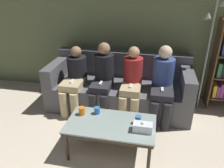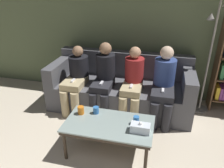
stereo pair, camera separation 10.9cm
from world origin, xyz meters
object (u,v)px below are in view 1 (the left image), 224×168
(cup_far_center, at_px, (97,110))
(seated_person_mid_right, at_px, (132,81))
(standing_lamp, at_px, (210,46))
(cup_near_left, at_px, (82,111))
(tissue_box, at_px, (143,127))
(seated_person_left_end, at_px, (75,77))
(couch, at_px, (119,88))
(cup_near_right, at_px, (138,120))
(coffee_table, at_px, (111,126))
(seated_person_right_end, at_px, (163,82))
(seated_person_mid_left, at_px, (103,77))

(cup_far_center, bearing_deg, seated_person_mid_right, 66.44)
(standing_lamp, bearing_deg, cup_near_left, -142.90)
(cup_near_left, relative_size, tissue_box, 0.48)
(seated_person_left_end, bearing_deg, tissue_box, -40.93)
(couch, xyz_separation_m, cup_near_right, (0.42, -1.14, 0.18))
(coffee_table, distance_m, seated_person_right_end, 1.16)
(cup_near_left, xyz_separation_m, seated_person_left_end, (-0.40, 0.85, 0.07))
(seated_person_mid_right, bearing_deg, coffee_table, -97.74)
(cup_near_left, distance_m, cup_far_center, 0.19)
(cup_far_center, distance_m, seated_person_right_end, 1.15)
(couch, distance_m, coffee_table, 1.21)
(seated_person_left_end, height_order, seated_person_mid_right, seated_person_mid_right)
(cup_near_right, bearing_deg, coffee_table, -169.05)
(cup_near_right, height_order, seated_person_mid_left, seated_person_mid_left)
(couch, relative_size, cup_far_center, 25.29)
(coffee_table, bearing_deg, seated_person_mid_right, 82.26)
(cup_far_center, xyz_separation_m, seated_person_left_end, (-0.59, 0.79, 0.08))
(coffee_table, relative_size, tissue_box, 4.88)
(couch, relative_size, seated_person_left_end, 2.22)
(standing_lamp, bearing_deg, seated_person_mid_right, -160.58)
(coffee_table, height_order, tissue_box, tissue_box)
(seated_person_left_end, distance_m, seated_person_mid_right, 0.94)
(coffee_table, distance_m, tissue_box, 0.41)
(seated_person_left_end, bearing_deg, cup_near_left, -64.58)
(couch, xyz_separation_m, standing_lamp, (1.37, 0.17, 0.78))
(seated_person_left_end, xyz_separation_m, seated_person_mid_right, (0.94, 0.01, 0.02))
(seated_person_mid_right, bearing_deg, cup_near_right, -78.23)
(coffee_table, relative_size, seated_person_right_end, 0.94)
(coffee_table, distance_m, standing_lamp, 1.99)
(couch, relative_size, seated_person_right_end, 2.05)
(cup_near_right, relative_size, seated_person_right_end, 0.09)
(tissue_box, bearing_deg, standing_lamp, 58.76)
(cup_near_right, relative_size, seated_person_mid_left, 0.09)
(cup_near_left, height_order, seated_person_mid_right, seated_person_mid_right)
(cup_far_center, height_order, seated_person_left_end, seated_person_left_end)
(cup_near_left, relative_size, standing_lamp, 0.06)
(cup_near_left, bearing_deg, seated_person_left_end, 115.42)
(cup_near_left, height_order, seated_person_mid_left, seated_person_mid_left)
(couch, bearing_deg, seated_person_left_end, -161.34)
(couch, distance_m, cup_near_left, 1.14)
(cup_near_right, relative_size, standing_lamp, 0.06)
(tissue_box, height_order, seated_person_right_end, seated_person_right_end)
(tissue_box, bearing_deg, seated_person_mid_right, 103.75)
(tissue_box, bearing_deg, seated_person_mid_left, 124.51)
(seated_person_mid_right, bearing_deg, cup_far_center, -113.56)
(cup_near_right, bearing_deg, cup_far_center, 168.65)
(seated_person_mid_left, bearing_deg, seated_person_left_end, -177.69)
(tissue_box, bearing_deg, cup_near_right, 115.93)
(standing_lamp, relative_size, seated_person_left_end, 1.71)
(standing_lamp, bearing_deg, tissue_box, -121.24)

